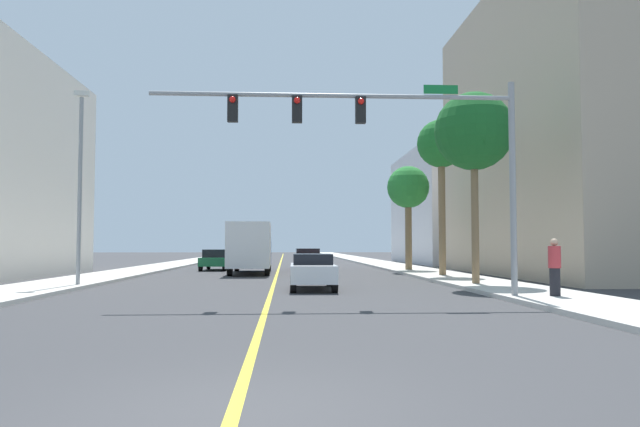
{
  "coord_description": "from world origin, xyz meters",
  "views": [
    {
      "loc": [
        0.54,
        -6.27,
        1.73
      ],
      "look_at": [
        1.95,
        18.51,
        3.04
      ],
      "focal_mm": 33.51,
      "sensor_mm": 36.0,
      "label": 1
    }
  ],
  "objects_px": {
    "delivery_truck": "(251,247)",
    "street_lamp": "(80,177)",
    "palm_mid": "(441,147)",
    "car_white": "(313,271)",
    "traffic_signal_mast": "(392,134)",
    "palm_near": "(474,133)",
    "car_blue": "(238,255)",
    "pedestrian": "(555,267)",
    "car_green": "(216,260)",
    "palm_far": "(408,189)",
    "car_red": "(307,259)"
  },
  "relations": [
    {
      "from": "delivery_truck",
      "to": "street_lamp",
      "type": "bearing_deg",
      "value": -118.61
    },
    {
      "from": "palm_mid",
      "to": "car_white",
      "type": "xyz_separation_m",
      "value": [
        -7.25,
        -7.89,
        -6.26
      ]
    },
    {
      "from": "traffic_signal_mast",
      "to": "car_white",
      "type": "distance_m",
      "value": 7.06
    },
    {
      "from": "street_lamp",
      "to": "palm_near",
      "type": "height_order",
      "value": "palm_near"
    },
    {
      "from": "car_blue",
      "to": "pedestrian",
      "type": "height_order",
      "value": "pedestrian"
    },
    {
      "from": "traffic_signal_mast",
      "to": "pedestrian",
      "type": "xyz_separation_m",
      "value": [
        5.02,
        -0.32,
        -4.18
      ]
    },
    {
      "from": "delivery_truck",
      "to": "car_green",
      "type": "bearing_deg",
      "value": 116.11
    },
    {
      "from": "palm_near",
      "to": "palm_far",
      "type": "bearing_deg",
      "value": 89.63
    },
    {
      "from": "palm_far",
      "to": "delivery_truck",
      "type": "xyz_separation_m",
      "value": [
        -10.07,
        -1.92,
        -3.76
      ]
    },
    {
      "from": "traffic_signal_mast",
      "to": "palm_near",
      "type": "relative_size",
      "value": 1.44
    },
    {
      "from": "pedestrian",
      "to": "palm_far",
      "type": "bearing_deg",
      "value": 64.35
    },
    {
      "from": "palm_far",
      "to": "car_red",
      "type": "distance_m",
      "value": 9.03
    },
    {
      "from": "palm_far",
      "to": "car_white",
      "type": "xyz_separation_m",
      "value": [
        -6.89,
        -14.85,
        -4.64
      ]
    },
    {
      "from": "palm_near",
      "to": "palm_far",
      "type": "height_order",
      "value": "palm_near"
    },
    {
      "from": "palm_far",
      "to": "pedestrian",
      "type": "distance_m",
      "value": 20.57
    },
    {
      "from": "car_white",
      "to": "palm_far",
      "type": "bearing_deg",
      "value": 65.89
    },
    {
      "from": "traffic_signal_mast",
      "to": "palm_mid",
      "type": "bearing_deg",
      "value": 68.84
    },
    {
      "from": "palm_near",
      "to": "palm_far",
      "type": "xyz_separation_m",
      "value": [
        0.09,
        13.93,
        -1.06
      ]
    },
    {
      "from": "palm_mid",
      "to": "car_red",
      "type": "distance_m",
      "value": 14.62
    },
    {
      "from": "street_lamp",
      "to": "car_red",
      "type": "height_order",
      "value": "street_lamp"
    },
    {
      "from": "car_red",
      "to": "street_lamp",
      "type": "bearing_deg",
      "value": -119.47
    },
    {
      "from": "palm_mid",
      "to": "car_red",
      "type": "relative_size",
      "value": 1.89
    },
    {
      "from": "palm_mid",
      "to": "car_blue",
      "type": "distance_m",
      "value": 28.57
    },
    {
      "from": "car_red",
      "to": "car_white",
      "type": "distance_m",
      "value": 19.27
    },
    {
      "from": "palm_far",
      "to": "car_white",
      "type": "distance_m",
      "value": 17.02
    },
    {
      "from": "car_green",
      "to": "car_white",
      "type": "xyz_separation_m",
      "value": [
        5.86,
        -18.22,
        -0.01
      ]
    },
    {
      "from": "car_red",
      "to": "car_white",
      "type": "relative_size",
      "value": 0.97
    },
    {
      "from": "palm_far",
      "to": "car_white",
      "type": "height_order",
      "value": "palm_far"
    },
    {
      "from": "car_blue",
      "to": "palm_far",
      "type": "bearing_deg",
      "value": -55.67
    },
    {
      "from": "car_white",
      "to": "traffic_signal_mast",
      "type": "bearing_deg",
      "value": -64.43
    },
    {
      "from": "palm_mid",
      "to": "car_green",
      "type": "bearing_deg",
      "value": 141.75
    },
    {
      "from": "car_blue",
      "to": "car_white",
      "type": "xyz_separation_m",
      "value": [
        5.54,
        -32.67,
        -0.05
      ]
    },
    {
      "from": "car_blue",
      "to": "car_red",
      "type": "relative_size",
      "value": 1.04
    },
    {
      "from": "palm_near",
      "to": "car_white",
      "type": "distance_m",
      "value": 8.92
    },
    {
      "from": "palm_near",
      "to": "pedestrian",
      "type": "height_order",
      "value": "palm_near"
    },
    {
      "from": "traffic_signal_mast",
      "to": "pedestrian",
      "type": "height_order",
      "value": "traffic_signal_mast"
    },
    {
      "from": "palm_near",
      "to": "car_white",
      "type": "xyz_separation_m",
      "value": [
        -6.8,
        -0.92,
        -5.7
      ]
    },
    {
      "from": "palm_near",
      "to": "palm_far",
      "type": "relative_size",
      "value": 1.19
    },
    {
      "from": "palm_near",
      "to": "palm_mid",
      "type": "xyz_separation_m",
      "value": [
        0.45,
        6.97,
        0.56
      ]
    },
    {
      "from": "car_white",
      "to": "delivery_truck",
      "type": "xyz_separation_m",
      "value": [
        -3.18,
        12.93,
        0.89
      ]
    },
    {
      "from": "car_blue",
      "to": "palm_mid",
      "type": "bearing_deg",
      "value": -63.27
    },
    {
      "from": "car_blue",
      "to": "car_white",
      "type": "relative_size",
      "value": 1.01
    },
    {
      "from": "car_blue",
      "to": "pedestrian",
      "type": "xyz_separation_m",
      "value": [
        12.84,
        -37.92,
        0.27
      ]
    },
    {
      "from": "car_blue",
      "to": "delivery_truck",
      "type": "relative_size",
      "value": 0.53
    },
    {
      "from": "street_lamp",
      "to": "car_white",
      "type": "xyz_separation_m",
      "value": [
        9.4,
        -1.19,
        -3.78
      ]
    },
    {
      "from": "palm_far",
      "to": "car_green",
      "type": "bearing_deg",
      "value": 165.19
    },
    {
      "from": "car_blue",
      "to": "car_green",
      "type": "relative_size",
      "value": 1.0
    },
    {
      "from": "palm_mid",
      "to": "car_blue",
      "type": "height_order",
      "value": "palm_mid"
    },
    {
      "from": "pedestrian",
      "to": "street_lamp",
      "type": "bearing_deg",
      "value": 132.07
    },
    {
      "from": "traffic_signal_mast",
      "to": "palm_near",
      "type": "bearing_deg",
      "value": 52.41
    }
  ]
}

